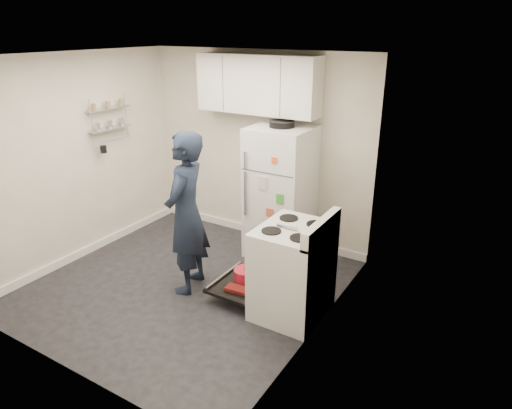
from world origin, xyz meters
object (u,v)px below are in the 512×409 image
Objects in this scene: electric_range at (292,272)px; refrigerator at (280,193)px; person at (186,214)px; open_oven_door at (244,280)px.

refrigerator reaches higher than electric_range.
person is (-1.19, -0.15, 0.43)m from electric_range.
refrigerator is at bearing 123.36° from electric_range.
refrigerator is 1.34m from person.
electric_range is 1.57× the size of open_oven_door.
refrigerator is at bearing 97.36° from open_oven_door.
open_oven_door is 1.27m from refrigerator.
refrigerator reaches higher than open_oven_door.
person is at bearing -110.60° from refrigerator.
electric_range is 0.65m from open_oven_door.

